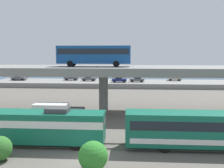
{
  "coord_description": "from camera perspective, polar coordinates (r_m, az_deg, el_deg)",
  "views": [
    {
      "loc": [
        4.39,
        -22.68,
        10.0
      ],
      "look_at": [
        1.2,
        23.3,
        4.4
      ],
      "focal_mm": 41.7,
      "sensor_mm": 36.0,
      "label": 1
    }
  ],
  "objects": [
    {
      "name": "parked_car_5",
      "position": [
        88.07,
        -19.5,
        1.42
      ],
      "size": [
        4.24,
        1.89,
        1.5
      ],
      "rotation": [
        0.0,
        0.0,
        3.14
      ],
      "color": "black",
      "rests_on": "pier_parking_lot"
    },
    {
      "name": "pier_parking_lot",
      "position": [
        78.35,
        0.74,
        0.1
      ],
      "size": [
        73.74,
        13.07,
        1.39
      ],
      "primitive_type": "cube",
      "color": "gray",
      "rests_on": "ground_plane"
    },
    {
      "name": "parked_car_6",
      "position": [
        85.99,
        -19.78,
        1.29
      ],
      "size": [
        4.5,
        1.9,
        1.5
      ],
      "color": "#515459",
      "rests_on": "pier_parking_lot"
    },
    {
      "name": "train_locomotive",
      "position": [
        29.9,
        -18.03,
        -8.56
      ],
      "size": [
        16.25,
        3.04,
        4.18
      ],
      "rotation": [
        0.0,
        0.0,
        3.14
      ],
      "color": "#14664C",
      "rests_on": "ground_plane"
    },
    {
      "name": "rail_strip_far",
      "position": [
        29.52,
        -4.94,
        -12.78
      ],
      "size": [
        110.0,
        0.12,
        0.12
      ],
      "primitive_type": "cube",
      "color": "#59544C",
      "rests_on": "ground_plane"
    },
    {
      "name": "parked_car_3",
      "position": [
        76.73,
        5.5,
        1.03
      ],
      "size": [
        4.29,
        1.91,
        1.5
      ],
      "rotation": [
        0.0,
        0.0,
        3.14
      ],
      "color": "#515459",
      "rests_on": "pier_parking_lot"
    },
    {
      "name": "parked_car_4",
      "position": [
        82.07,
        -8.9,
        1.36
      ],
      "size": [
        4.38,
        1.88,
        1.5
      ],
      "rotation": [
        0.0,
        0.0,
        3.14
      ],
      "color": "#515459",
      "rests_on": "pier_parking_lot"
    },
    {
      "name": "shrub_right",
      "position": [
        22.92,
        -4.17,
        -15.47
      ],
      "size": [
        2.55,
        2.55,
        2.55
      ],
      "primitive_type": "sphere",
      "color": "#30852D",
      "rests_on": "ground_plane"
    },
    {
      "name": "harbor_water",
      "position": [
        101.27,
        1.47,
        1.25
      ],
      "size": [
        140.0,
        36.0,
        0.01
      ],
      "primitive_type": "cube",
      "color": "navy",
      "rests_on": "ground_plane"
    },
    {
      "name": "rail_strip_near",
      "position": [
        28.09,
        -5.44,
        -13.83
      ],
      "size": [
        110.0,
        0.12,
        0.12
      ],
      "primitive_type": "cube",
      "color": "#59544C",
      "rests_on": "ground_plane"
    },
    {
      "name": "highway_overpass",
      "position": [
        43.01,
        -1.9,
        2.82
      ],
      "size": [
        96.0,
        10.61,
        7.69
      ],
      "color": "gray",
      "rests_on": "ground_plane"
    },
    {
      "name": "service_truck_west",
      "position": [
        36.65,
        -11.91,
        -6.42
      ],
      "size": [
        6.8,
        2.46,
        3.04
      ],
      "color": "black",
      "rests_on": "ground_plane"
    },
    {
      "name": "ground_plane",
      "position": [
        25.17,
        -6.69,
        -16.53
      ],
      "size": [
        260.0,
        260.0,
        0.0
      ],
      "primitive_type": "plane",
      "color": "#605B54"
    },
    {
      "name": "parked_car_1",
      "position": [
        82.12,
        13.55,
        1.26
      ],
      "size": [
        4.25,
        1.99,
        1.5
      ],
      "rotation": [
        0.0,
        0.0,
        3.14
      ],
      "color": "#9E998C",
      "rests_on": "pier_parking_lot"
    },
    {
      "name": "transit_bus_on_overpass",
      "position": [
        43.04,
        -4.0,
        6.58
      ],
      "size": [
        12.0,
        2.68,
        3.4
      ],
      "rotation": [
        0.0,
        0.0,
        3.14
      ],
      "color": "#14478C",
      "rests_on": "highway_overpass"
    },
    {
      "name": "parked_car_0",
      "position": [
        80.19,
        1.49,
        1.31
      ],
      "size": [
        4.04,
        1.85,
        1.5
      ],
      "color": "#9E998C",
      "rests_on": "pier_parking_lot"
    },
    {
      "name": "parked_car_2",
      "position": [
        79.51,
        -5.11,
        1.24
      ],
      "size": [
        4.32,
        1.92,
        1.5
      ],
      "color": "#515459",
      "rests_on": "pier_parking_lot"
    },
    {
      "name": "parked_car_7",
      "position": [
        75.52,
        1.59,
        0.97
      ],
      "size": [
        4.26,
        1.94,
        1.5
      ],
      "color": "navy",
      "rests_on": "pier_parking_lot"
    }
  ]
}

